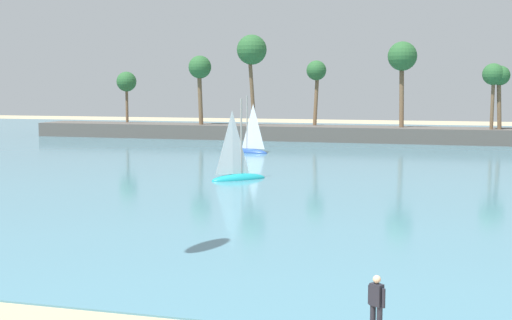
{
  "coord_description": "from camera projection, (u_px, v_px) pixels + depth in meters",
  "views": [
    {
      "loc": [
        7.14,
        -8.89,
        6.49
      ],
      "look_at": [
        1.18,
        11.74,
        4.27
      ],
      "focal_mm": 49.86,
      "sensor_mm": 36.0,
      "label": 1
    }
  ],
  "objects": [
    {
      "name": "palm_headland",
      "position": [
        395.0,
        121.0,
        82.44
      ],
      "size": [
        91.27,
        6.0,
        12.82
      ],
      "color": "#514C47",
      "rests_on": "ground"
    },
    {
      "name": "person_at_waterline",
      "position": [
        376.0,
        304.0,
        18.31
      ],
      "size": [
        0.48,
        0.35,
        1.67
      ],
      "color": "#23232D",
      "rests_on": "ground"
    },
    {
      "name": "sailboat_toward_headland",
      "position": [
        250.0,
        147.0,
        69.29
      ],
      "size": [
        4.3,
        2.31,
        5.97
      ],
      "color": "#234793",
      "rests_on": "sea"
    },
    {
      "name": "sea",
      "position": [
        385.0,
        152.0,
        70.31
      ],
      "size": [
        220.0,
        105.78,
        0.06
      ],
      "primitive_type": "cube",
      "color": "teal",
      "rests_on": "ground"
    },
    {
      "name": "sailboat_near_shore",
      "position": [
        238.0,
        172.0,
        49.23
      ],
      "size": [
        3.8,
        3.85,
        6.03
      ],
      "color": "teal",
      "rests_on": "sea"
    }
  ]
}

